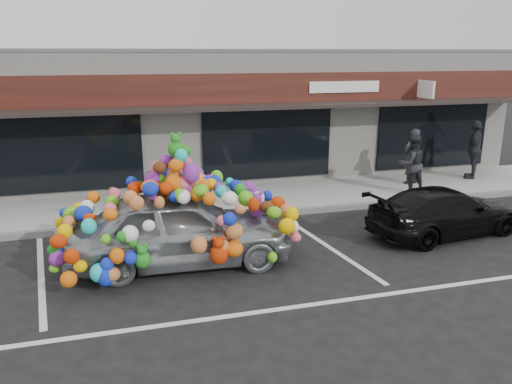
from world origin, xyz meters
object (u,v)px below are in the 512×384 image
object	(u,v)px
pedestrian_a	(412,156)
pedestrian_c	(474,150)
black_sedan	(445,212)
pedestrian_b	(412,164)
toy_car	(180,220)

from	to	relation	value
pedestrian_a	pedestrian_c	xyz separation A→B (m)	(2.36, 0.08, 0.08)
black_sedan	pedestrian_b	size ratio (longest dim) A/B	2.22
pedestrian_a	toy_car	bearing A→B (deg)	19.89
toy_car	black_sedan	xyz separation A→B (m)	(6.27, 0.05, -0.38)
black_sedan	pedestrian_a	distance (m)	4.29
black_sedan	toy_car	bearing A→B (deg)	82.77
pedestrian_a	pedestrian_b	bearing A→B (deg)	49.53
pedestrian_a	pedestrian_b	world-z (taller)	pedestrian_a
black_sedan	pedestrian_c	xyz separation A→B (m)	(3.94, 4.05, 0.54)
toy_car	pedestrian_a	bearing A→B (deg)	-60.39
toy_car	black_sedan	distance (m)	6.29
toy_car	pedestrian_c	size ratio (longest dim) A/B	2.53
toy_car	pedestrian_a	distance (m)	8.82
pedestrian_a	pedestrian_b	xyz separation A→B (m)	(-0.65, -0.99, -0.00)
pedestrian_a	pedestrian_c	world-z (taller)	pedestrian_c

